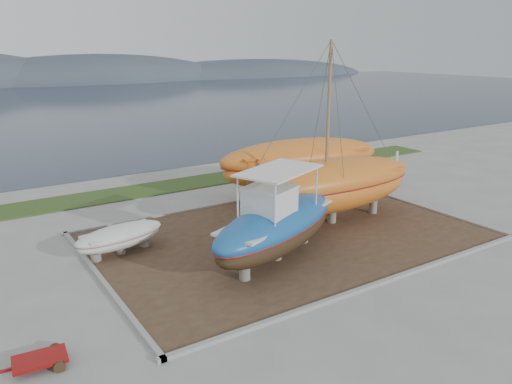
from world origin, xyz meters
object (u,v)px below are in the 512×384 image
orange_bare_hull (301,168)px  red_trailer (40,362)px  white_dinghy (120,240)px  blue_caique (277,216)px  orange_sailboat (336,136)px

orange_bare_hull → red_trailer: (-16.83, -9.45, -1.63)m
orange_bare_hull → red_trailer: bearing=-141.6°
white_dinghy → red_trailer: (-4.63, -6.74, -0.53)m
blue_caique → white_dinghy: blue_caique is taller
blue_caique → white_dinghy: 7.09m
white_dinghy → red_trailer: size_ratio=1.86×
blue_caique → orange_sailboat: orange_sailboat is taller
orange_sailboat → red_trailer: size_ratio=4.57×
orange_sailboat → orange_bare_hull: 5.77m
orange_sailboat → orange_bare_hull: size_ratio=0.97×
white_dinghy → orange_bare_hull: size_ratio=0.39×
blue_caique → orange_bare_hull: size_ratio=0.78×
white_dinghy → orange_sailboat: bearing=-21.9°
orange_bare_hull → red_trailer: 19.37m
blue_caique → orange_sailboat: size_ratio=0.81×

